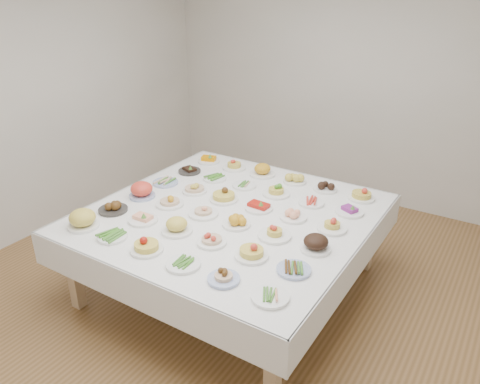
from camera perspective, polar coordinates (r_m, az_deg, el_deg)
The scene contains 38 objects.
room_envelope at distance 3.50m, azimuth 0.33°, elevation 12.68°, with size 5.02×5.02×2.81m.
display_table at distance 3.99m, azimuth -1.15°, elevation -3.30°, with size 2.26×2.26×0.75m.
dish_0 at distance 3.90m, azimuth -18.65°, elevation -3.06°, with size 0.26×0.26×0.16m.
dish_1 at distance 3.70m, azimuth -15.30°, elevation -5.12°, with size 0.22×0.22×0.06m.
dish_2 at distance 3.45m, azimuth -11.37°, elevation -6.03°, with size 0.26×0.25×0.15m.
dish_3 at distance 3.28m, azimuth -6.94°, elevation -8.63°, with size 0.24×0.24×0.05m.
dish_4 at distance 3.10m, azimuth -2.02°, elevation -10.11°, with size 0.21×0.21×0.10m.
dish_5 at distance 2.96m, azimuth 3.70°, elevation -12.55°, with size 0.24×0.24×0.05m.
dish_6 at distance 4.10m, azimuth -15.27°, elevation -1.63°, with size 0.24×0.24×0.11m.
dish_7 at distance 3.88m, azimuth -11.77°, elevation -2.92°, with size 0.24×0.24×0.11m.
dish_8 at distance 3.67m, azimuth -7.73°, elevation -3.95°, with size 0.24×0.24×0.14m.
dish_9 at distance 3.49m, azimuth -3.48°, elevation -5.51°, with size 0.22×0.22×0.12m.
dish_10 at distance 3.32m, azimuth 1.42°, elevation -6.86°, with size 0.26×0.25×0.15m.
dish_11 at distance 3.22m, azimuth 6.57°, elevation -9.27°, with size 0.23×0.23×0.05m.
dish_12 at distance 4.30m, azimuth -11.90°, elevation 0.23°, with size 0.26×0.26×0.14m.
dish_13 at distance 4.10m, azimuth -8.58°, elevation -0.79°, with size 0.24×0.24×0.14m.
dish_14 at distance 3.91m, azimuth -4.50°, elevation -2.13°, with size 0.25×0.25×0.12m.
dish_15 at distance 3.73m, azimuth -0.45°, elevation -3.42°, with size 0.23×0.23×0.11m.
dish_16 at distance 3.58m, azimuth 4.24°, elevation -4.74°, with size 0.25×0.25×0.13m.
dish_17 at distance 3.45m, azimuth 9.24°, elevation -6.16°, with size 0.22×0.22×0.13m.
dish_18 at distance 4.55m, azimuth -9.09°, elevation 1.31°, with size 0.24×0.24×0.06m.
dish_19 at distance 4.33m, azimuth -5.59°, elevation 0.78°, with size 0.23×0.23×0.13m.
dish_20 at distance 4.14m, azimuth -2.00°, elevation -0.08°, with size 0.26×0.25×0.16m.
dish_21 at distance 4.00m, azimuth 2.30°, elevation -1.53°, with size 0.24×0.24×0.11m.
dish_22 at distance 3.87m, azimuth 6.51°, elevation -2.78°, with size 0.22×0.22×0.09m.
dish_23 at distance 3.74m, azimuth 11.18°, elevation -3.88°, with size 0.23×0.23×0.12m.
dish_24 at distance 4.79m, azimuth -6.19°, elevation 2.78°, with size 0.23×0.23×0.09m.
dish_25 at distance 4.59m, azimuth -3.10°, elevation 1.78°, with size 0.22×0.22×0.05m.
dish_26 at distance 4.43m, azimuth 0.52°, elevation 0.86°, with size 0.22×0.22×0.05m.
dish_27 at distance 4.26m, azimuth 4.44°, elevation 0.36°, with size 0.25×0.25×0.13m.
dish_28 at distance 4.14m, azimuth 8.69°, elevation -1.18°, with size 0.22×0.22×0.05m.
dish_29 at distance 4.04m, azimuth 13.22°, elevation -2.06°, with size 0.24×0.24×0.10m.
dish_30 at distance 5.03m, azimuth -3.83°, elevation 4.08°, with size 0.23×0.23×0.10m.
dish_31 at distance 4.84m, azimuth -0.71°, elevation 3.40°, with size 0.24×0.24×0.12m.
dish_32 at distance 4.68m, azimuth 2.75°, elevation 2.88°, with size 0.28×0.28×0.15m.
dish_33 at distance 4.54m, azimuth 6.70°, elevation 1.72°, with size 0.22×0.22×0.11m.
dish_34 at distance 4.42m, azimuth 10.39°, elevation 0.77°, with size 0.22×0.22×0.11m.
dish_35 at distance 4.30m, azimuth 14.63°, elevation -0.01°, with size 0.23×0.23×0.15m.
Camera 1 is at (1.81, -2.90, 2.56)m, focal length 35.00 mm.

